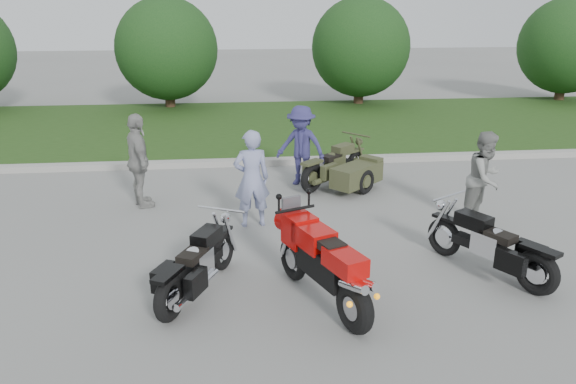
{
  "coord_description": "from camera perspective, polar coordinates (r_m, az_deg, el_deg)",
  "views": [
    {
      "loc": [
        -0.79,
        -7.27,
        3.85
      ],
      "look_at": [
        0.11,
        1.57,
        0.8
      ],
      "focal_mm": 35.0,
      "sensor_mm": 36.0,
      "label": 1
    }
  ],
  "objects": [
    {
      "name": "tree_mid_right",
      "position": [
        21.38,
        7.38,
        14.37
      ],
      "size": [
        3.6,
        3.6,
        4.0
      ],
      "color": "#3F2B1C",
      "rests_on": "ground"
    },
    {
      "name": "tree_far_right",
      "position": [
        24.45,
        26.49,
        13.17
      ],
      "size": [
        3.6,
        3.6,
        4.0
      ],
      "color": "#3F2B1C",
      "rests_on": "ground"
    },
    {
      "name": "person_grey",
      "position": [
        10.59,
        19.39,
        1.35
      ],
      "size": [
        1.04,
        1.01,
        1.69
      ],
      "primitive_type": "imported",
      "rotation": [
        0.0,
        0.0,
        0.65
      ],
      "color": "gray",
      "rests_on": "ground"
    },
    {
      "name": "cruiser_right",
      "position": [
        8.71,
        20.17,
        -5.39
      ],
      "size": [
        1.25,
        1.96,
        0.85
      ],
      "rotation": [
        0.0,
        0.0,
        0.54
      ],
      "color": "black",
      "rests_on": "ground"
    },
    {
      "name": "ground",
      "position": [
        8.27,
        0.33,
        -8.81
      ],
      "size": [
        80.0,
        80.0,
        0.0
      ],
      "primitive_type": "plane",
      "color": "gray",
      "rests_on": "ground"
    },
    {
      "name": "grass_strip",
      "position": [
        17.85,
        -3.17,
        6.7
      ],
      "size": [
        60.0,
        8.0,
        0.14
      ],
      "primitive_type": "cube",
      "color": "#31541D",
      "rests_on": "ground"
    },
    {
      "name": "person_denim",
      "position": [
        12.12,
        1.33,
        4.71
      ],
      "size": [
        1.29,
        1.12,
        1.74
      ],
      "primitive_type": "imported",
      "rotation": [
        0.0,
        0.0,
        -0.52
      ],
      "color": "navy",
      "rests_on": "ground"
    },
    {
      "name": "person_stripe",
      "position": [
        9.87,
        -3.71,
        1.36
      ],
      "size": [
        0.68,
        0.49,
        1.75
      ],
      "primitive_type": "imported",
      "rotation": [
        0.0,
        0.0,
        3.26
      ],
      "color": "#8C93BE",
      "rests_on": "ground"
    },
    {
      "name": "tree_mid_left",
      "position": [
        20.96,
        -12.22,
        14.02
      ],
      "size": [
        3.6,
        3.6,
        4.0
      ],
      "color": "#3F2B1C",
      "rests_on": "ground"
    },
    {
      "name": "cruiser_left",
      "position": [
        7.76,
        -9.36,
        -7.59
      ],
      "size": [
        1.04,
        1.98,
        0.82
      ],
      "rotation": [
        0.0,
        0.0,
        -0.45
      ],
      "color": "black",
      "rests_on": "ground"
    },
    {
      "name": "sportbike_red",
      "position": [
        7.36,
        3.62,
        -7.14
      ],
      "size": [
        1.01,
        2.12,
        1.06
      ],
      "rotation": [
        0.0,
        0.0,
        0.39
      ],
      "color": "black",
      "rests_on": "ground"
    },
    {
      "name": "cruiser_sidecar",
      "position": [
        12.01,
        5.95,
        2.11
      ],
      "size": [
        1.86,
        1.91,
        0.84
      ],
      "rotation": [
        0.0,
        0.0,
        -0.84
      ],
      "color": "black",
      "rests_on": "ground"
    },
    {
      "name": "curb",
      "position": [
        13.82,
        -2.33,
        3.09
      ],
      "size": [
        60.0,
        0.3,
        0.15
      ],
      "primitive_type": "cube",
      "color": "#A2A098",
      "rests_on": "ground"
    },
    {
      "name": "person_back",
      "position": [
        11.15,
        -14.93,
        3.05
      ],
      "size": [
        0.8,
        1.17,
        1.84
      ],
      "primitive_type": "imported",
      "rotation": [
        0.0,
        0.0,
        1.93
      ],
      "color": "#979691",
      "rests_on": "ground"
    }
  ]
}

